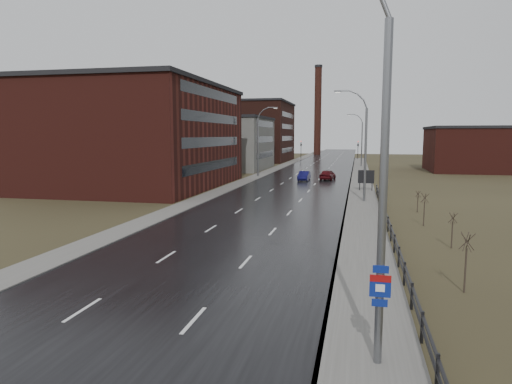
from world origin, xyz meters
The scene contains 24 objects.
ground centered at (0.00, 0.00, 0.00)m, with size 320.00×320.00×0.00m, color #2D2819.
road centered at (0.00, 60.00, 0.03)m, with size 14.00×300.00×0.06m, color black.
sidewalk_right centered at (8.60, 35.00, 0.09)m, with size 3.20×180.00×0.18m, color #595651.
curb_right centered at (7.08, 35.00, 0.09)m, with size 0.16×180.00×0.18m, color slate.
sidewalk_left centered at (-8.20, 60.00, 0.06)m, with size 2.40×260.00×0.12m, color #595651.
warehouse_near centered at (-20.99, 45.00, 6.76)m, with size 22.44×28.56×13.50m.
warehouse_mid centered at (-17.99, 78.00, 5.26)m, with size 16.32×20.40×10.50m.
warehouse_far centered at (-22.99, 108.00, 7.76)m, with size 26.52×24.48×15.50m.
building_right centered at (30.30, 82.00, 4.26)m, with size 18.36×16.32×8.50m.
smokestack centered at (-6.00, 150.00, 15.50)m, with size 2.70×2.70×30.70m.
streetlight_main centered at (8.47, 2.00, 6.06)m, with size 3.91×0.29×12.11m.
streetlight_right_mid centered at (8.50, 36.00, 5.84)m, with size 3.36×0.28×11.35m.
streetlight_left centered at (-7.70, 62.00, 5.84)m, with size 3.36×0.28×11.35m.
streetlight_right_far centered at (8.50, 90.00, 5.84)m, with size 3.36×0.28×11.35m.
guardrail centered at (10.30, 18.31, 0.71)m, with size 0.10×53.05×1.10m.
shrub_c centered at (12.78, 9.57, 1.43)m, with size 0.63×0.67×2.68m.
shrub_d centered at (13.78, 17.84, 1.17)m, with size 0.52×0.55×2.21m.
shrub_e centered at (13.07, 24.70, 1.34)m, with size 0.60×0.63×2.52m.
shrub_f centered at (13.38, 31.14, 1.03)m, with size 0.46×0.49×1.93m.
billboard centered at (9.10, 45.25, 1.75)m, with size 1.93×0.17×2.64m.
traffic_light_left centered at (-8.00, 120.00, 4.60)m, with size 0.58×2.73×5.30m.
traffic_light_right centered at (8.00, 120.00, 4.60)m, with size 0.58×2.73×5.30m.
car_near centered at (0.24, 56.96, 0.70)m, with size 1.48×4.26×1.40m, color #0E0E47.
car_far centered at (3.63, 58.79, 0.79)m, with size 1.87×4.64×1.58m, color #4D0C11.
Camera 1 is at (8.08, -11.26, 6.87)m, focal length 32.00 mm.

